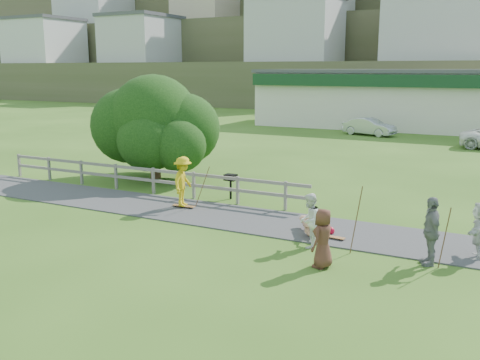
% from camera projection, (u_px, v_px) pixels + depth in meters
% --- Properties ---
extents(ground, '(260.00, 260.00, 0.00)m').
position_uv_depth(ground, '(193.00, 226.00, 17.94)').
color(ground, '#315518').
rests_on(ground, ground).
extents(path, '(34.00, 3.00, 0.04)m').
position_uv_depth(path, '(215.00, 215.00, 19.24)').
color(path, '#3D3D3F').
rests_on(path, ground).
extents(fence, '(15.05, 0.10, 1.10)m').
position_uv_depth(fence, '(141.00, 175.00, 22.72)').
color(fence, slate).
rests_on(fence, ground).
extents(strip_mall, '(32.50, 10.75, 5.10)m').
position_uv_depth(strip_mall, '(447.00, 99.00, 46.08)').
color(strip_mall, silver).
rests_on(strip_mall, ground).
extents(hillside, '(220.00, 67.00, 47.50)m').
position_uv_depth(hillside, '(465.00, 15.00, 94.56)').
color(hillside, '#48502F').
rests_on(hillside, ground).
extents(skater_rider, '(0.90, 1.32, 1.88)m').
position_uv_depth(skater_rider, '(183.00, 184.00, 19.99)').
color(skater_rider, gold).
rests_on(skater_rider, ground).
extents(skater_fallen, '(1.65, 1.19, 0.61)m').
position_uv_depth(skater_fallen, '(309.00, 226.00, 16.88)').
color(skater_fallen, tan).
rests_on(skater_fallen, ground).
extents(spectator_a, '(0.68, 0.84, 1.62)m').
position_uv_depth(spectator_a, '(309.00, 221.00, 15.66)').
color(spectator_a, white).
rests_on(spectator_a, ground).
extents(spectator_b, '(0.85, 1.19, 1.88)m').
position_uv_depth(spectator_b, '(431.00, 231.00, 14.23)').
color(spectator_b, slate).
rests_on(spectator_b, ground).
extents(spectator_c, '(0.65, 0.87, 1.60)m').
position_uv_depth(spectator_c, '(323.00, 238.00, 14.06)').
color(spectator_c, '#552E22').
rests_on(spectator_c, ground).
extents(spectator_d, '(0.54, 1.52, 1.62)m').
position_uv_depth(spectator_d, '(480.00, 230.00, 14.72)').
color(spectator_d, silver).
rests_on(spectator_d, ground).
extents(car_silver, '(4.37, 2.45, 1.37)m').
position_uv_depth(car_silver, '(369.00, 127.00, 41.99)').
color(car_silver, '#B3B6BB').
rests_on(car_silver, ground).
extents(tree, '(6.83, 6.83, 3.75)m').
position_uv_depth(tree, '(155.00, 139.00, 25.40)').
color(tree, black).
rests_on(tree, ground).
extents(bbq, '(0.49, 0.38, 1.02)m').
position_uv_depth(bbq, '(231.00, 187.00, 21.54)').
color(bbq, black).
rests_on(bbq, ground).
extents(longboard_rider, '(0.91, 0.28, 0.10)m').
position_uv_depth(longboard_rider, '(184.00, 207.00, 20.17)').
color(longboard_rider, brown).
rests_on(longboard_rider, ground).
extents(longboard_fallen, '(0.82, 0.28, 0.09)m').
position_uv_depth(longboard_fallen, '(332.00, 238.00, 16.49)').
color(longboard_fallen, brown).
rests_on(longboard_fallen, ground).
extents(helmet, '(0.26, 0.26, 0.26)m').
position_uv_depth(helmet, '(330.00, 231.00, 16.96)').
color(helmet, red).
rests_on(helmet, ground).
extents(pole_rider, '(0.03, 0.03, 1.73)m').
position_uv_depth(pole_rider, '(202.00, 185.00, 20.09)').
color(pole_rider, brown).
rests_on(pole_rider, ground).
extents(pole_spec_left, '(0.03, 0.03, 2.02)m').
position_uv_depth(pole_spec_left, '(356.00, 220.00, 15.00)').
color(pole_spec_left, brown).
rests_on(pole_spec_left, ground).
extents(pole_spec_right, '(0.03, 0.03, 1.69)m').
position_uv_depth(pole_spec_right, '(445.00, 238.00, 13.95)').
color(pole_spec_right, brown).
rests_on(pole_spec_right, ground).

